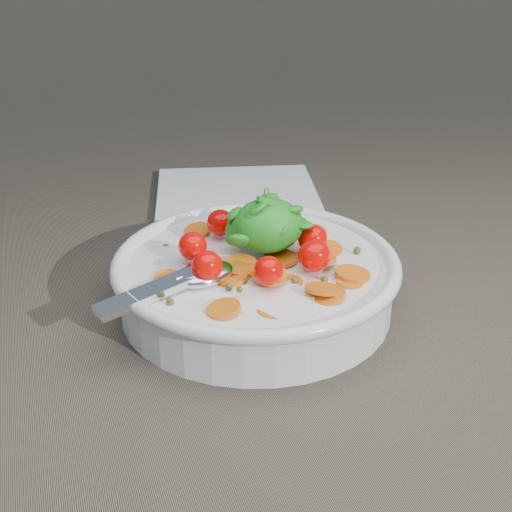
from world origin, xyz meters
name	(u,v)px	position (x,y,z in m)	size (l,w,h in m)	color
ground	(231,318)	(0.00, 0.00, 0.00)	(6.00, 6.00, 0.00)	brown
bowl	(256,279)	(0.02, 0.01, 0.03)	(0.25, 0.24, 0.10)	white
napkin	(237,193)	(0.08, 0.26, 0.00)	(0.18, 0.16, 0.01)	white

